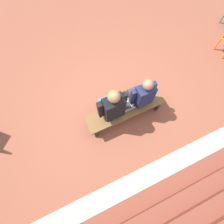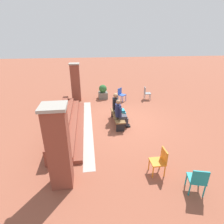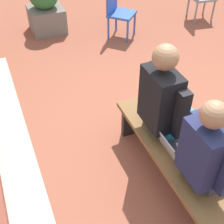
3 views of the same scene
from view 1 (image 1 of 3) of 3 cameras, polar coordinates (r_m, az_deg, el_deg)
name	(u,v)px [view 1 (image 1 of 3)]	position (r m, az deg, el deg)	size (l,w,h in m)	color
ground_plane	(113,111)	(4.30, 0.25, 0.42)	(60.00, 60.00, 0.00)	brown
concrete_strip	(154,173)	(4.03, 13.57, -18.70)	(6.35, 0.40, 0.01)	#A8A399
brick_steps	(183,222)	(3.96, 22.28, -30.22)	(5.55, 1.20, 0.60)	brown
bench	(125,111)	(3.92, 4.31, 0.43)	(1.80, 0.44, 0.45)	brown
person_student	(141,94)	(3.74, 9.41, 5.79)	(0.54, 0.68, 1.34)	#383842
person_adult	(111,106)	(3.52, -0.27, 2.12)	(0.60, 0.75, 1.43)	teal
laptop	(126,109)	(3.78, 4.45, 1.14)	(0.32, 0.29, 0.21)	#9EA0A5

